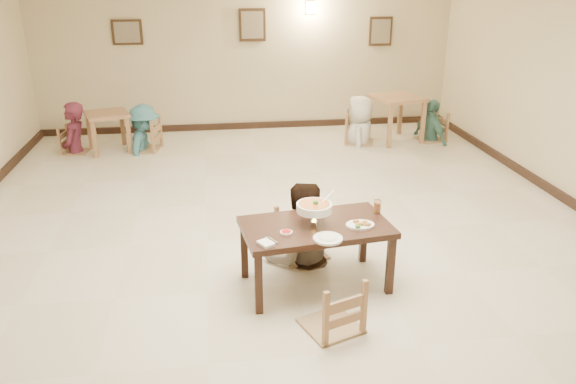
{
  "coord_description": "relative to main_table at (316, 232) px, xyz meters",
  "views": [
    {
      "loc": [
        -0.77,
        -5.97,
        2.96
      ],
      "look_at": [
        -0.01,
        -0.57,
        0.8
      ],
      "focal_mm": 35.0,
      "sensor_mm": 36.0,
      "label": 1
    }
  ],
  "objects": [
    {
      "name": "floor",
      "position": [
        -0.19,
        1.12,
        -0.59
      ],
      "size": [
        10.0,
        10.0,
        0.0
      ],
      "primitive_type": "plane",
      "color": "beige",
      "rests_on": "ground"
    },
    {
      "name": "wall_back",
      "position": [
        -0.19,
        6.12,
        0.91
      ],
      "size": [
        10.0,
        0.0,
        10.0
      ],
      "primitive_type": "plane",
      "rotation": [
        1.57,
        0.0,
        0.0
      ],
      "color": "beige",
      "rests_on": "floor"
    },
    {
      "name": "baseboard_back",
      "position": [
        -0.19,
        6.09,
        -0.53
      ],
      "size": [
        8.0,
        0.06,
        0.12
      ],
      "primitive_type": "cube",
      "color": "black",
      "rests_on": "floor"
    },
    {
      "name": "picture_a",
      "position": [
        -2.39,
        6.08,
        1.31
      ],
      "size": [
        0.55,
        0.04,
        0.45
      ],
      "color": "#322014",
      "rests_on": "wall_back"
    },
    {
      "name": "picture_b",
      "position": [
        -0.09,
        6.08,
        1.41
      ],
      "size": [
        0.5,
        0.04,
        0.6
      ],
      "color": "#322014",
      "rests_on": "wall_back"
    },
    {
      "name": "picture_c",
      "position": [
        2.41,
        6.08,
        1.26
      ],
      "size": [
        0.45,
        0.04,
        0.55
      ],
      "color": "#322014",
      "rests_on": "wall_back"
    },
    {
      "name": "wall_sconce",
      "position": [
        1.01,
        6.08,
        1.71
      ],
      "size": [
        0.16,
        0.05,
        0.22
      ],
      "primitive_type": "cube",
      "color": "#FFD88C",
      "rests_on": "wall_back"
    },
    {
      "name": "main_table",
      "position": [
        0.0,
        0.0,
        0.0
      ],
      "size": [
        1.51,
        0.97,
        0.67
      ],
      "rotation": [
        0.0,
        0.0,
        0.12
      ],
      "color": "#321B13",
      "rests_on": "floor"
    },
    {
      "name": "chair_far",
      "position": [
        -0.03,
        0.64,
        -0.08
      ],
      "size": [
        0.48,
        0.48,
        1.02
      ],
      "rotation": [
        0.0,
        0.0,
        0.33
      ],
      "color": "#A4845E",
      "rests_on": "floor"
    },
    {
      "name": "chair_near",
      "position": [
        0.01,
        -0.74,
        -0.09
      ],
      "size": [
        0.47,
        0.47,
        0.99
      ],
      "rotation": [
        0.0,
        0.0,
        3.5
      ],
      "color": "#A4845E",
      "rests_on": "floor"
    },
    {
      "name": "main_diner",
      "position": [
        -0.05,
        0.58,
        0.3
      ],
      "size": [
        0.93,
        0.76,
        1.77
      ],
      "primitive_type": "imported",
      "rotation": [
        0.0,
        0.0,
        3.25
      ],
      "color": "gray",
      "rests_on": "floor"
    },
    {
      "name": "curry_warmer",
      "position": [
        -0.02,
        -0.01,
        0.26
      ],
      "size": [
        0.38,
        0.34,
        0.31
      ],
      "color": "silver",
      "rests_on": "main_table"
    },
    {
      "name": "rice_plate_far",
      "position": [
        0.0,
        0.29,
        0.09
      ],
      "size": [
        0.29,
        0.29,
        0.07
      ],
      "color": "white",
      "rests_on": "main_table"
    },
    {
      "name": "rice_plate_near",
      "position": [
        0.05,
        -0.34,
        0.09
      ],
      "size": [
        0.27,
        0.27,
        0.06
      ],
      "color": "white",
      "rests_on": "main_table"
    },
    {
      "name": "fried_plate",
      "position": [
        0.41,
        -0.1,
        0.1
      ],
      "size": [
        0.28,
        0.28,
        0.06
      ],
      "color": "white",
      "rests_on": "main_table"
    },
    {
      "name": "chili_dish",
      "position": [
        -0.31,
        -0.16,
        0.09
      ],
      "size": [
        0.12,
        0.12,
        0.02
      ],
      "color": "white",
      "rests_on": "main_table"
    },
    {
      "name": "napkin_cutlery",
      "position": [
        -0.52,
        -0.36,
        0.09
      ],
      "size": [
        0.2,
        0.24,
        0.03
      ],
      "color": "white",
      "rests_on": "main_table"
    },
    {
      "name": "drink_glass",
      "position": [
        0.66,
        0.19,
        0.14
      ],
      "size": [
        0.07,
        0.07,
        0.14
      ],
      "color": "white",
      "rests_on": "main_table"
    },
    {
      "name": "bg_table_left",
      "position": [
        -2.72,
        4.93,
        -0.03
      ],
      "size": [
        0.87,
        0.87,
        0.69
      ],
      "rotation": [
        0.0,
        0.0,
        0.31
      ],
      "color": "#9F7350",
      "rests_on": "floor"
    },
    {
      "name": "bg_table_right",
      "position": [
        2.41,
        4.86,
        0.1
      ],
      "size": [
        1.03,
        1.03,
        0.83
      ],
      "rotation": [
        0.0,
        0.0,
        0.28
      ],
      "color": "#9F7350",
      "rests_on": "floor"
    },
    {
      "name": "bg_chair_ll",
      "position": [
        -3.31,
        4.91,
        -0.15
      ],
      "size": [
        0.41,
        0.41,
        0.88
      ],
      "rotation": [
        0.0,
        0.0,
        1.39
      ],
      "color": "#A4845E",
      "rests_on": "floor"
    },
    {
      "name": "bg_chair_lr",
      "position": [
        -2.13,
        4.92,
        -0.05
      ],
      "size": [
        0.51,
        0.51,
        1.08
      ],
      "rotation": [
        0.0,
        0.0,
        -1.83
      ],
      "color": "#A4845E",
      "rests_on": "floor"
    },
    {
      "name": "bg_chair_rl",
      "position": [
        1.73,
        4.83,
        -0.05
      ],
      "size": [
        0.5,
        0.5,
        1.07
      ],
      "rotation": [
        0.0,
        0.0,
        1.26
      ],
      "color": "#A4845E",
      "rests_on": "floor"
    },
    {
      "name": "bg_chair_rr",
      "position": [
        3.09,
        4.79,
        -0.1
      ],
      "size": [
        0.46,
        0.46,
        0.98
      ],
      "rotation": [
        0.0,
        0.0,
        -1.33
      ],
      "color": "#A4845E",
      "rests_on": "floor"
    },
    {
      "name": "bg_diner_a",
      "position": [
        -3.31,
        4.91,
        0.3
      ],
      "size": [
        0.49,
        0.69,
        1.77
      ],
      "primitive_type": "imported",
      "rotation": [
        0.0,
        0.0,
        4.6
      ],
      "color": "#5A1F32",
      "rests_on": "floor"
    },
    {
      "name": "bg_diner_b",
      "position": [
        -2.13,
        4.92,
        0.22
      ],
      "size": [
        0.75,
        1.12,
        1.61
      ],
      "primitive_type": "imported",
      "rotation": [
        0.0,
        0.0,
        1.42
      ],
      "color": "teal",
      "rests_on": "floor"
    },
    {
      "name": "bg_diner_c",
      "position": [
        1.73,
        4.83,
        0.28
      ],
      "size": [
        0.77,
        0.97,
        1.73
      ],
      "primitive_type": "imported",
      "rotation": [
        0.0,
        0.0,
        4.43
      ],
      "color": "silver",
      "rests_on": "floor"
    },
    {
      "name": "bg_diner_d",
      "position": [
        3.09,
        4.79,
        0.18
      ],
      "size": [
        0.62,
        0.97,
        1.53
      ],
      "primitive_type": "imported",
      "rotation": [
        0.0,
        0.0,
        1.87
      ],
      "color": "#4E887A",
      "rests_on": "floor"
    }
  ]
}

